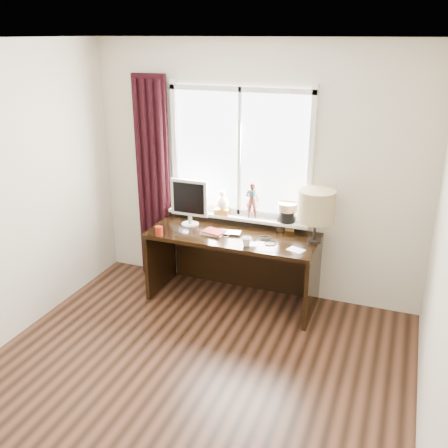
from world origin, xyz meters
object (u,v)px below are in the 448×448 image
at_px(mug, 247,241).
at_px(desk, 236,252).
at_px(laptop, 226,232).
at_px(red_cup, 159,231).
at_px(monitor, 189,200).
at_px(table_lamp, 316,207).

xyz_separation_m(mug, desk, (-0.22, 0.33, -0.29)).
bearing_deg(laptop, red_cup, -162.84).
bearing_deg(desk, monitor, -177.82).
distance_m(red_cup, table_lamp, 1.55).
distance_m(laptop, red_cup, 0.67).
bearing_deg(mug, table_lamp, 28.09).
bearing_deg(laptop, mug, -45.62).
distance_m(monitor, table_lamp, 1.31).
bearing_deg(laptop, monitor, 160.13).
relative_size(mug, red_cup, 0.94).
relative_size(laptop, mug, 3.33).
height_order(mug, red_cup, red_cup).
distance_m(desk, monitor, 0.73).
bearing_deg(desk, table_lamp, -1.35).
distance_m(laptop, table_lamp, 0.94).
distance_m(mug, red_cup, 0.89).
distance_m(mug, table_lamp, 0.73).
bearing_deg(mug, laptop, 142.74).
distance_m(laptop, desk, 0.29).
bearing_deg(table_lamp, desk, 178.65).
relative_size(desk, table_lamp, 3.27).
bearing_deg(monitor, red_cup, -113.54).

